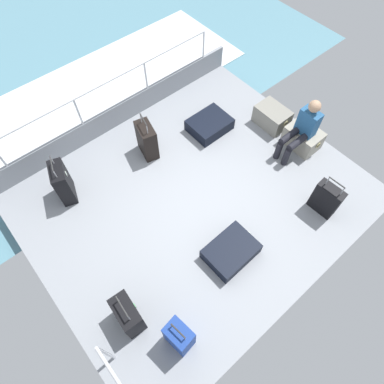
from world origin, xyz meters
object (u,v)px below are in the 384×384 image
at_px(suitcase_3, 209,125).
at_px(suitcase_4, 179,337).
at_px(cargo_crate_0, 272,117).
at_px(suitcase_2, 326,199).
at_px(suitcase_0, 147,140).
at_px(suitcase_1, 231,251).
at_px(passenger_seated, 302,128).
at_px(suitcase_5, 63,183).
at_px(cargo_crate_1, 303,138).
at_px(suitcase_6, 128,315).

bearing_deg(suitcase_3, suitcase_4, -47.88).
height_order(cargo_crate_0, suitcase_2, suitcase_2).
bearing_deg(suitcase_0, suitcase_1, -5.71).
relative_size(suitcase_1, suitcase_4, 1.04).
height_order(passenger_seated, suitcase_3, passenger_seated).
bearing_deg(passenger_seated, suitcase_3, -148.37).
height_order(cargo_crate_0, suitcase_4, suitcase_4).
height_order(suitcase_0, suitcase_5, suitcase_5).
height_order(suitcase_2, suitcase_5, suitcase_5).
bearing_deg(passenger_seated, cargo_crate_1, 90.00).
bearing_deg(passenger_seated, suitcase_4, -72.45).
xyz_separation_m(suitcase_0, suitcase_3, (0.30, 1.19, -0.20)).
bearing_deg(suitcase_4, cargo_crate_0, 116.24).
relative_size(suitcase_0, suitcase_2, 1.07).
bearing_deg(cargo_crate_1, suitcase_1, -74.00).
xyz_separation_m(suitcase_5, suitcase_6, (2.29, -0.36, -0.07)).
relative_size(suitcase_3, suitcase_4, 1.02).
height_order(passenger_seated, suitcase_0, passenger_seated).
relative_size(passenger_seated, suitcase_0, 1.28).
bearing_deg(suitcase_4, suitcase_1, 108.14).
height_order(suitcase_5, suitcase_6, suitcase_5).
distance_m(cargo_crate_1, suitcase_0, 2.76).
xyz_separation_m(cargo_crate_0, suitcase_4, (1.84, -3.73, 0.13)).
relative_size(passenger_seated, suitcase_4, 1.47).
height_order(suitcase_3, suitcase_6, suitcase_6).
bearing_deg(passenger_seated, suitcase_6, -82.75).
height_order(cargo_crate_1, suitcase_4, suitcase_4).
distance_m(suitcase_2, suitcase_4, 2.98).
xyz_separation_m(suitcase_3, suitcase_4, (2.49, -2.75, 0.19)).
bearing_deg(suitcase_6, passenger_seated, 97.25).
xyz_separation_m(cargo_crate_1, passenger_seated, (0.00, -0.18, 0.37)).
bearing_deg(suitcase_3, suitcase_5, -98.98).
height_order(suitcase_0, suitcase_4, suitcase_0).
relative_size(suitcase_2, suitcase_4, 1.07).
xyz_separation_m(suitcase_2, suitcase_3, (-2.43, -0.22, -0.18)).
xyz_separation_m(passenger_seated, suitcase_4, (1.14, -3.59, -0.25)).
bearing_deg(suitcase_6, suitcase_5, 171.02).
bearing_deg(suitcase_4, suitcase_5, 179.47).
distance_m(cargo_crate_1, suitcase_5, 4.15).
height_order(cargo_crate_1, suitcase_6, suitcase_6).
relative_size(suitcase_0, suitcase_5, 0.96).
bearing_deg(cargo_crate_0, suitcase_5, -106.29).
relative_size(suitcase_1, suitcase_6, 1.05).
height_order(suitcase_1, suitcase_4, suitcase_4).
distance_m(cargo_crate_0, passenger_seated, 0.81).
bearing_deg(suitcase_4, suitcase_0, 150.72).
distance_m(cargo_crate_0, suitcase_4, 4.16).
bearing_deg(suitcase_1, passenger_seated, 107.20).
relative_size(cargo_crate_1, suitcase_1, 0.85).
relative_size(cargo_crate_1, suitcase_4, 0.88).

